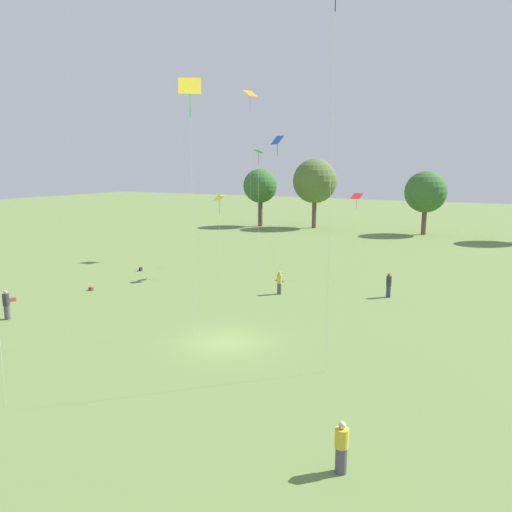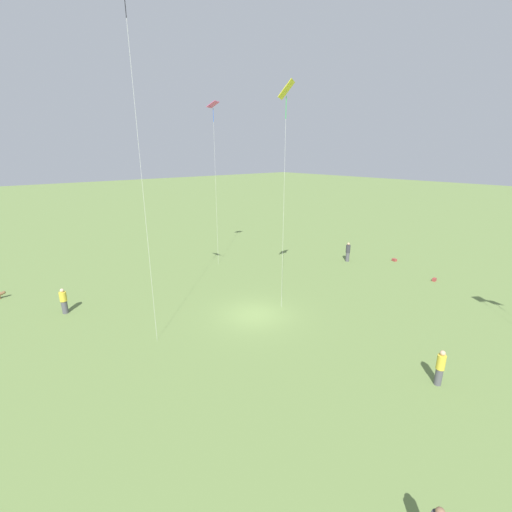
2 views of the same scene
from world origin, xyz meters
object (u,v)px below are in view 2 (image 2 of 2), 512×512
Objects in this scene: person_2 at (348,252)px; dog_1 at (0,294)px; person_4 at (64,301)px; picnic_bag_2 at (434,280)px; kite_4 at (125,2)px; picnic_bag_0 at (394,260)px; kite_2 at (213,112)px; kite_7 at (286,97)px; person_3 at (440,368)px.

person_2 is 2.92× the size of dog_1.
person_4 reaches higher than picnic_bag_2.
kite_4 is 29.59m from picnic_bag_0.
kite_2 reaches higher than kite_7.
person_2 is 29.36m from dog_1.
kite_2 is 30.38× the size of picnic_bag_0.
person_3 is 25.04m from kite_2.
person_2 is at bearing -82.68° from picnic_bag_2.
kite_4 is at bearing -15.58° from picnic_bag_2.
kite_7 reaches higher than person_2.
person_3 is at bearing 93.11° from person_4.
person_2 is 0.13× the size of kite_2.
kite_2 is 21.73m from dog_1.
kite_4 is at bearing 23.21° from dog_1.
person_4 is 28.97m from picnic_bag_0.
person_2 is 26.19m from kite_4.
kite_4 is at bearing -125.85° from person_2.
kite_2 is 14.38m from kite_4.
kite_2 is 10.92m from kite_7.
person_4 is 6.50m from dog_1.
person_4 is at bearing 73.45° from kite_4.
kite_7 is at bearing -115.90° from person_2.
kite_2 reaches higher than person_4.
picnic_bag_2 is (-11.37, 15.42, -13.48)m from kite_2.
person_2 is 17.87m from kite_7.
person_4 is at bearing 22.89° from person_3.
dog_1 is (14.67, -25.05, -0.52)m from person_3.
picnic_bag_0 is at bearing -43.26° from kite_4.
kite_4 is at bearing 0.88° from kite_7.
person_2 is 1.07× the size of person_3.
person_4 is at bearing 25.62° from dog_1.
kite_4 reaches higher than person_3.
person_2 reaches higher than picnic_bag_2.
picnic_bag_0 is at bearing -117.60° from picnic_bag_2.
person_2 is at bearing 139.77° from person_4.
kite_2 is (-13.76, -2.10, 12.75)m from person_4.
dog_1 is at bearing 22.37° from person_3.
kite_4 is (10.52, 9.31, 3.04)m from kite_2.
kite_2 is at bearing -166.69° from person_2.
kite_4 is 27.42× the size of dog_1.
kite_2 is 1.01× the size of kite_7.
dog_1 is at bearing -89.23° from person_4.
kite_7 reaches higher than picnic_bag_2.
kite_4 reaches higher than kite_2.
kite_4 is 48.81× the size of picnic_bag_2.
kite_4 reaches higher than picnic_bag_2.
person_4 is 3.69× the size of picnic_bag_0.
kite_7 is at bearing 116.03° from person_4.
person_4 is 2.71× the size of dog_1.
kite_4 reaches higher than dog_1.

